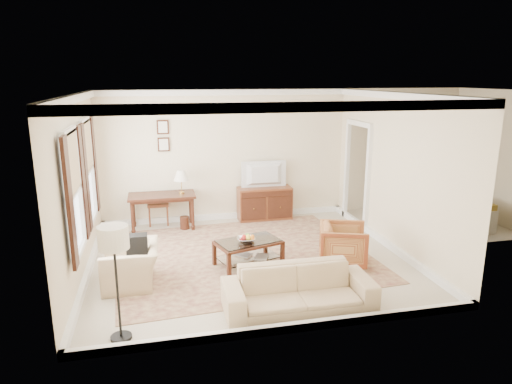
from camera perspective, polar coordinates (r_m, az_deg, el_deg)
name	(u,v)px	position (r m, az deg, el deg)	size (l,w,h in m)	color
room_shell	(248,120)	(7.63, -0.98, 9.03)	(5.51, 5.01, 2.91)	beige
annex_bedroom	(436,208)	(10.87, 21.58, -1.83)	(3.00, 2.70, 2.90)	beige
window_front	(74,193)	(7.02, -21.80, -0.08)	(0.12, 1.56, 1.80)	#CCB284
window_rear	(88,171)	(8.57, -20.23, 2.50)	(0.12, 1.56, 1.80)	#CCB284
doorway	(357,176)	(10.12, 12.47, 1.99)	(0.10, 1.12, 2.25)	white
rug	(242,255)	(8.39, -1.72, -7.87)	(4.44, 3.80, 0.01)	#581D23
writing_desk	(162,199)	(9.82, -11.67, -0.92)	(1.38, 0.69, 0.76)	#3B1B11
desk_chair	(158,201)	(10.19, -12.18, -1.09)	(0.45, 0.45, 1.05)	brown
desk_lamp	(181,182)	(9.75, -9.32, 1.26)	(0.32, 0.32, 0.50)	silver
framed_prints	(163,136)	(9.98, -11.52, 6.92)	(0.25, 0.04, 0.68)	#3B1B11
sideboard	(264,203)	(10.35, 1.07, -1.41)	(1.21, 0.46, 0.74)	brown
tv	(265,166)	(10.13, 1.12, 3.23)	(0.97, 0.56, 0.13)	black
coffee_table	(248,246)	(7.84, -0.96, -6.80)	(1.22, 0.91, 0.46)	#3B1B11
fruit_bowl	(246,239)	(7.71, -1.26, -5.89)	(0.42, 0.42, 0.10)	silver
book_a	(240,256)	(7.87, -2.02, -8.05)	(0.28, 0.04, 0.38)	brown
book_b	(256,256)	(7.88, -0.06, -8.04)	(0.28, 0.03, 0.38)	brown
striped_armchair	(343,243)	(7.99, 10.86, -6.27)	(0.77, 0.72, 0.80)	brown
club_armchair	(130,259)	(7.40, -15.42, -8.02)	(0.97, 0.63, 0.85)	tan
backpack	(137,244)	(7.28, -14.66, -6.29)	(0.32, 0.22, 0.40)	black
sofa	(299,283)	(6.43, 5.37, -11.23)	(2.08, 0.61, 0.81)	tan
floor_lamp	(114,246)	(5.66, -17.35, -6.47)	(0.36, 0.36, 1.47)	black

